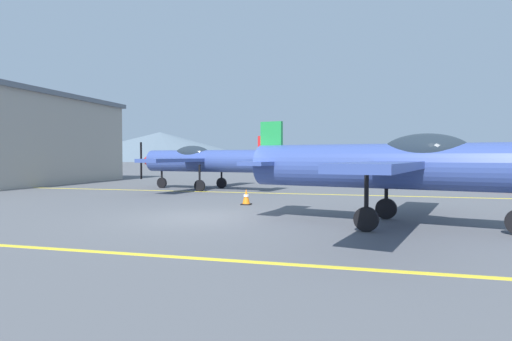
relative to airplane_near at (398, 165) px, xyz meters
name	(u,v)px	position (x,y,z in m)	size (l,w,h in m)	color
ground_plane	(204,218)	(-5.46, 0.19, -1.60)	(400.00, 400.00, 0.00)	#54565B
apron_line_near	(108,252)	(-5.46, -4.61, -1.60)	(80.00, 0.16, 0.01)	yellow
apron_line_far	(270,193)	(-5.46, 8.80, -1.60)	(80.00, 0.16, 0.01)	yellow
airplane_near	(398,165)	(0.00, 0.00, 0.00)	(8.32, 9.46, 2.84)	#33478C
airplane_mid	(202,160)	(-9.52, 10.12, 0.00)	(8.30, 9.51, 2.84)	#33478C
traffic_cone_front	(246,197)	(-5.19, 3.73, -1.31)	(0.36, 0.36, 0.59)	black
hill_left	(160,146)	(-82.59, 145.15, 4.11)	(85.39, 85.39, 11.43)	slate
hill_centerleft	(344,153)	(-11.04, 159.74, 1.55)	(71.12, 71.12, 6.30)	slate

